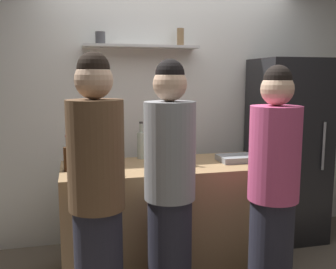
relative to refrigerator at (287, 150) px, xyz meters
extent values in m
cube|color=white|center=(-1.11, 0.40, 0.40)|extent=(4.80, 0.10, 2.60)
cube|color=silver|center=(-1.42, 0.24, 1.00)|extent=(1.08, 0.22, 0.02)
cylinder|color=#4C4C51|center=(-1.80, 0.24, 1.07)|extent=(0.09, 0.09, 0.11)
cylinder|color=olive|center=(-1.05, 0.24, 1.10)|extent=(0.07, 0.07, 0.17)
cube|color=black|center=(0.00, 0.00, 0.00)|extent=(0.67, 0.59, 1.80)
cylinder|color=#99999E|center=(0.18, -0.32, 0.09)|extent=(0.02, 0.02, 0.45)
cube|color=#9E7A51|center=(-1.31, -0.35, -0.45)|extent=(1.73, 0.70, 0.91)
cube|color=gray|center=(-0.70, -0.37, 0.03)|extent=(0.34, 0.24, 0.05)
cylinder|color=#B2B2B7|center=(-1.83, -0.40, 0.06)|extent=(0.12, 0.12, 0.11)
cylinder|color=silver|center=(-1.81, -0.43, 0.12)|extent=(0.02, 0.02, 0.16)
cylinder|color=silver|center=(-1.81, -0.40, 0.12)|extent=(0.01, 0.01, 0.17)
cylinder|color=silver|center=(-1.84, -0.39, 0.13)|extent=(0.02, 0.01, 0.17)
cylinder|color=silver|center=(-1.83, -0.42, 0.14)|extent=(0.05, 0.02, 0.19)
cylinder|color=silver|center=(-1.85, -0.41, 0.12)|extent=(0.01, 0.01, 0.16)
cylinder|color=silver|center=(-1.82, -0.44, 0.13)|extent=(0.02, 0.01, 0.17)
cylinder|color=#19471E|center=(-1.24, -0.37, 0.11)|extent=(0.08, 0.08, 0.20)
cylinder|color=#19471E|center=(-1.24, -0.37, 0.25)|extent=(0.03, 0.03, 0.09)
cylinder|color=black|center=(-1.24, -0.37, 0.31)|extent=(0.04, 0.04, 0.02)
cylinder|color=#B2BFB2|center=(-1.49, -0.06, 0.12)|extent=(0.07, 0.07, 0.23)
cylinder|color=#B2BFB2|center=(-1.49, -0.06, 0.28)|extent=(0.03, 0.03, 0.08)
cylinder|color=#333333|center=(-1.49, -0.06, 0.33)|extent=(0.03, 0.03, 0.02)
cylinder|color=black|center=(-1.88, -0.53, 0.10)|extent=(0.07, 0.07, 0.18)
cylinder|color=black|center=(-1.88, -0.53, 0.23)|extent=(0.03, 0.03, 0.08)
cylinder|color=gold|center=(-1.88, -0.53, 0.28)|extent=(0.03, 0.03, 0.02)
cylinder|color=#472814|center=(-2.11, -0.39, 0.10)|extent=(0.07, 0.07, 0.19)
cylinder|color=#472814|center=(-2.11, -0.39, 0.23)|extent=(0.03, 0.03, 0.08)
cylinder|color=maroon|center=(-2.11, -0.39, 0.28)|extent=(0.03, 0.03, 0.02)
cylinder|color=silver|center=(-1.47, -0.56, 0.11)|extent=(0.09, 0.09, 0.21)
cylinder|color=silver|center=(-1.47, -0.56, 0.23)|extent=(0.05, 0.05, 0.02)
cylinder|color=yellow|center=(-1.47, -0.56, 0.25)|extent=(0.06, 0.06, 0.02)
cylinder|color=#262633|center=(-0.77, -1.10, -0.50)|extent=(0.30, 0.30, 0.80)
cylinder|color=#D14C7F|center=(-0.77, -1.10, 0.22)|extent=(0.34, 0.34, 0.63)
sphere|color=#D8AD8C|center=(-0.77, -1.10, 0.64)|extent=(0.22, 0.22, 0.22)
sphere|color=black|center=(-0.77, -1.10, 0.71)|extent=(0.18, 0.18, 0.18)
cylinder|color=brown|center=(-1.94, -1.08, 0.26)|extent=(0.34, 0.34, 0.66)
sphere|color=#D8AD8C|center=(-1.94, -1.08, 0.70)|extent=(0.23, 0.23, 0.23)
sphere|color=black|center=(-1.94, -1.08, 0.77)|extent=(0.19, 0.19, 0.19)
cylinder|color=#262633|center=(-1.45, -0.96, -0.49)|extent=(0.30, 0.30, 0.82)
cylinder|color=gray|center=(-1.45, -0.96, 0.24)|extent=(0.34, 0.34, 0.65)
sphere|color=#D8AD8C|center=(-1.45, -0.96, 0.68)|extent=(0.22, 0.22, 0.22)
sphere|color=black|center=(-1.45, -0.96, 0.74)|extent=(0.19, 0.19, 0.19)
camera|label=1|loc=(-2.05, -3.34, 0.72)|focal=40.76mm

